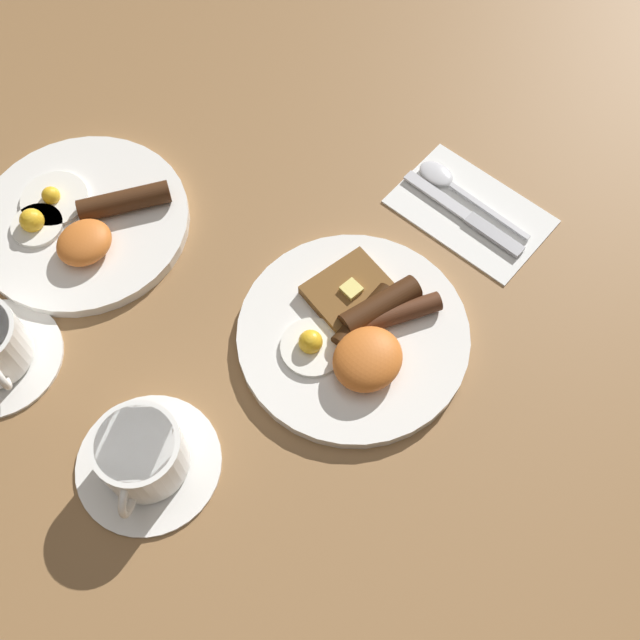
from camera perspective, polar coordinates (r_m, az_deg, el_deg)
The scene contains 7 objects.
ground_plane at distance 0.85m, azimuth 2.52°, elevation -1.38°, with size 3.00×3.00×0.00m, color olive.
breakfast_plate_near at distance 0.84m, azimuth 2.81°, elevation -0.99°, with size 0.26×0.26×0.05m.
breakfast_plate_far at distance 0.96m, azimuth -17.61°, elevation 7.17°, with size 0.26×0.26×0.05m.
teacup_near at distance 0.78m, azimuth -13.34°, elevation -10.07°, with size 0.15×0.15×0.07m.
napkin at distance 0.96m, azimuth 11.17°, elevation 8.32°, with size 0.12×0.19×0.01m, color white.
knife at distance 0.94m, azimuth 11.30°, elevation 7.68°, with size 0.02×0.18×0.01m.
spoon at distance 0.97m, azimuth 9.67°, elevation 10.36°, with size 0.03×0.17×0.01m.
Camera 1 is at (-0.31, -0.21, 0.76)m, focal length 42.00 mm.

